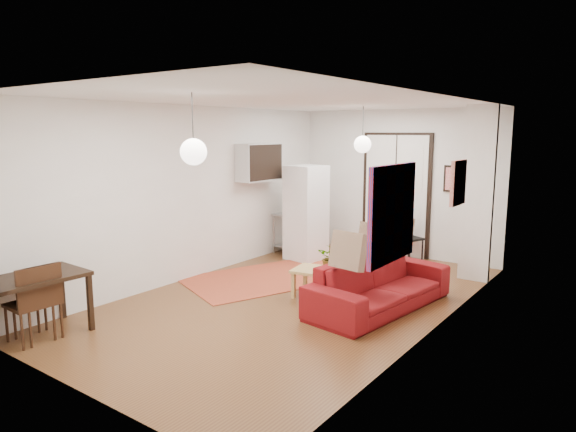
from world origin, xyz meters
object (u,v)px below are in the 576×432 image
Objects in this scene: coffee_table at (326,274)px; black_side_chair at (411,233)px; kitchen_counter at (299,227)px; sofa at (380,284)px; dining_chair_near at (44,293)px; fridge at (306,213)px; dining_chair_far at (36,295)px; dining_table at (23,285)px.

black_side_chair is at bearing 87.95° from coffee_table.
kitchen_counter is at bearing 132.38° from coffee_table.
dining_chair_near reaches higher than sofa.
fridge reaches higher than kitchen_counter.
sofa is at bearing 141.55° from dining_chair_near.
dining_chair_far is at bearing -80.97° from kitchen_counter.
dining_chair_far reaches higher than dining_table.
coffee_table is at bearing 151.24° from dining_chair_far.
fridge is at bearing 177.54° from dining_chair_near.
dining_table is 1.49× the size of dining_chair_near.
black_side_chair is (2.20, 0.66, 0.01)m from kitchen_counter.
sofa is 4.37m from dining_chair_near.
black_side_chair is at bearing 163.69° from dining_chair_far.
black_side_chair is at bearing 22.40° from sofa.
sofa is 0.85m from coffee_table.
fridge is 5.08m from dining_chair_near.
black_side_chair is (2.10, 6.20, -0.03)m from dining_chair_near.
coffee_table is 0.92× the size of kitchen_counter.
black_side_chair is (2.20, 6.38, -0.16)m from dining_table.
dining_chair_near is (0.10, -5.54, 0.03)m from kitchen_counter.
fridge is at bearing -35.46° from kitchen_counter.
dining_table is 6.76m from black_side_chair.
sofa is 2.27× the size of coffee_table.
coffee_table is 1.11× the size of dining_chair_far.
dining_chair_near is at bearing -86.63° from fridge.
black_side_chair reaches higher than sofa.
dining_table is at bearing -87.57° from fridge.
dining_chair_near reaches higher than black_side_chair.
dining_chair_near is 0.09m from dining_chair_far.
black_side_chair is at bearing 42.05° from fridge.
dining_chair_near is (0.10, 0.19, -0.13)m from dining_table.
black_side_chair is (-0.74, 2.88, 0.18)m from sofa.
dining_chair_near and dining_chair_far have the same top height.
kitchen_counter is 2.30m from black_side_chair.
coffee_table is 0.74× the size of dining_table.
fridge reaches higher than dining_chair_near.
dining_chair_near reaches higher than coffee_table.
coffee_table is at bearing 112.22° from black_side_chair.
dining_chair_far is 6.63m from black_side_chair.
dining_table is at bearing 95.23° from black_side_chair.
dining_chair_far is (0.10, 0.09, -0.13)m from dining_table.
dining_chair_near is (-2.84, -3.31, 0.20)m from sofa.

